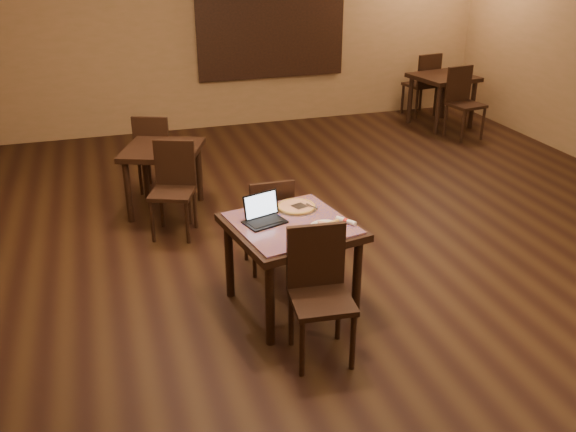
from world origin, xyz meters
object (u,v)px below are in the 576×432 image
object	(u,v)px
pizza_pan	(296,208)
chair_main_far	(270,220)
other_table_b	(163,158)
laptop	(263,214)
other_table_b_chair_far	(155,149)
tiled_table	(291,234)
chair_main_near	(319,285)
other_table_a	(443,84)
other_table_b_chair_near	(174,183)
other_table_a_chair_far	(424,81)
other_table_a_chair_near	(463,98)

from	to	relation	value
pizza_pan	chair_main_far	bearing A→B (deg)	107.67
other_table_b	laptop	bearing A→B (deg)	-54.30
other_table_b_chair_far	tiled_table	bearing A→B (deg)	127.03
chair_main_near	other_table_a	distance (m)	6.23
chair_main_near	other_table_b_chair_near	world-z (taller)	chair_main_near
chair_main_far	other_table_a_chair_far	size ratio (longest dim) A/B	0.87
tiled_table	laptop	world-z (taller)	laptop
chair_main_far	other_table_a_chair_near	bearing A→B (deg)	-140.65
other_table_a_chair_far	other_table_b	bearing A→B (deg)	20.46
pizza_pan	other_table_b_chair_near	world-z (taller)	other_table_b_chair_near
chair_main_near	other_table_b_chair_far	size ratio (longest dim) A/B	1.03
other_table_a	other_table_b_chair_far	xyz separation A→B (m)	(-4.63, -1.47, -0.13)
other_table_b_chair_near	other_table_b_chair_far	size ratio (longest dim) A/B	1.00
tiled_table	other_table_a	bearing A→B (deg)	37.46
other_table_a_chair_near	other_table_b_chair_far	distance (m)	4.69
other_table_a_chair_near	other_table_b	world-z (taller)	other_table_a_chair_near
chair_main_near	laptop	xyz separation A→B (m)	(-0.21, 0.71, 0.27)
other_table_a_chair_near	other_table_a	bearing A→B (deg)	79.29
other_table_a_chair_far	other_table_b_chair_far	world-z (taller)	other_table_a_chair_far
other_table_a	other_table_b_chair_near	world-z (taller)	other_table_b_chair_near
chair_main_near	other_table_a	xyz separation A→B (m)	(3.86, 4.89, 0.12)
other_table_b_chair_far	other_table_a_chair_near	bearing A→B (deg)	-147.46
other_table_b	other_table_b_chair_near	world-z (taller)	other_table_b_chair_near
chair_main_near	pizza_pan	size ratio (longest dim) A/B	2.88
chair_main_near	other_table_b_chair_far	world-z (taller)	chair_main_near
chair_main_far	other_table_b	size ratio (longest dim) A/B	0.88
chair_main_near	pizza_pan	bearing A→B (deg)	88.39
other_table_b	chair_main_near	bearing A→B (deg)	-53.68
other_table_a	other_table_a_chair_near	world-z (taller)	other_table_a_chair_near
laptop	other_table_a	size ratio (longest dim) A/B	0.36
tiled_table	pizza_pan	size ratio (longest dim) A/B	3.17
tiled_table	other_table_b_chair_near	size ratio (longest dim) A/B	1.13
chair_main_far	other_table_b_chair_near	distance (m)	1.27
laptop	other_table_b	xyz separation A→B (m)	(-0.53, 2.15, -0.21)
other_table_a	other_table_b_chair_far	size ratio (longest dim) A/B	1.04
chair_main_far	other_table_b_chair_near	size ratio (longest dim) A/B	0.95
tiled_table	chair_main_far	xyz separation A→B (m)	(-0.00, 0.62, -0.15)
other_table_a_chair_far	other_table_b_chair_far	bearing A→B (deg)	14.82
tiled_table	other_table_b_chair_far	world-z (taller)	other_table_b_chair_far
chair_main_far	pizza_pan	size ratio (longest dim) A/B	2.66
chair_main_near	other_table_b_chair_far	xyz separation A→B (m)	(-0.77, 3.42, -0.01)
pizza_pan	other_table_a_chair_near	xyz separation A→B (m)	(3.73, 3.43, -0.18)
other_table_a	other_table_b_chair_near	size ratio (longest dim) A/B	1.04
pizza_pan	other_table_a_chair_far	bearing A→B (deg)	50.98
other_table_b	other_table_b_chair_far	xyz separation A→B (m)	(-0.03, 0.56, -0.07)
laptop	other_table_a_chair_far	bearing A→B (deg)	32.61
other_table_a	other_table_a_chair_near	bearing A→B (deg)	-100.71
chair_main_near	pizza_pan	distance (m)	0.89
chair_main_far	laptop	size ratio (longest dim) A/B	2.55
other_table_a	other_table_a_chair_near	distance (m)	0.61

